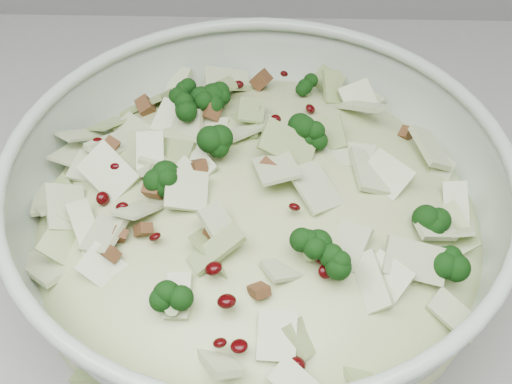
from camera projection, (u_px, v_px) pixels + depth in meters
The scene contains 2 objects.
mixing_bowl at pixel (258, 229), 0.49m from camera, with size 0.42×0.42×0.13m.
salad at pixel (258, 208), 0.48m from camera, with size 0.31×0.31×0.13m.
Camera 1 is at (0.41, 1.28, 1.34)m, focal length 50.00 mm.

